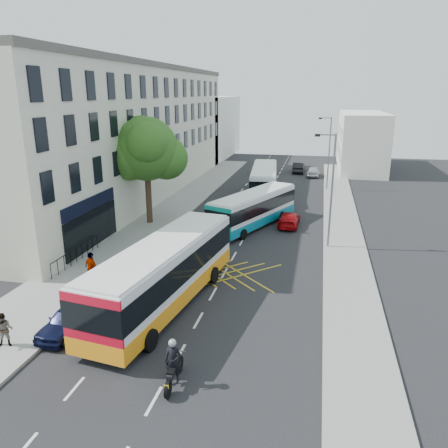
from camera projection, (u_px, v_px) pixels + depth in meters
The scene contains 22 objects.
ground at pixel (198, 320), 21.52m from camera, with size 120.00×120.00×0.00m, color black.
pavement_left at pixel (150, 223), 37.26m from camera, with size 5.00×70.00×0.15m, color gray.
pavement_right at pixel (343, 236), 33.96m from camera, with size 3.00×70.00×0.15m, color gray.
terrace_main at pixel (131, 132), 45.32m from camera, with size 8.30×45.00×13.50m.
terrace_far at pixel (206, 127), 74.34m from camera, with size 8.00×20.00×10.00m, color silver.
building_right at pixel (361, 141), 62.93m from camera, with size 6.00×18.00×8.00m, color silver.
street_tree at pixel (146, 150), 35.43m from camera, with size 6.30×5.70×8.80m.
lamp_near at pixel (331, 185), 30.11m from camera, with size 1.45×0.15×8.00m.
lamp_far at pixel (328, 149), 48.79m from camera, with size 1.45×0.15×8.00m.
railings at pixel (76, 254), 28.26m from camera, with size 0.08×5.60×1.14m, color black, non-canonical shape.
bus_near at pixel (164, 273), 22.63m from camera, with size 4.49×12.54×3.45m.
bus_mid at pixel (254, 209), 36.13m from camera, with size 6.15×10.41×2.89m.
bus_far at pixel (264, 181), 46.93m from camera, with size 3.69×11.35×3.13m.
motorbike at pixel (173, 363), 16.56m from camera, with size 0.67×2.23×1.98m.
parked_car_blue at pixel (69, 319), 20.34m from camera, with size 1.50×3.73×1.27m, color black.
parked_car_silver at pixel (135, 269), 25.78m from camera, with size 1.63×4.66×1.54m, color #A0A3A8.
red_hatchback at pixel (289, 219), 36.52m from camera, with size 1.64×4.04×1.17m, color #AF070B.
distant_car_grey at pixel (265, 170), 58.36m from camera, with size 2.42×5.26×1.46m, color #3E4145.
distant_car_silver at pixel (314, 171), 57.86m from camera, with size 1.58×3.93×1.34m, color #A2A6AA.
distant_car_dark at pixel (299, 167), 60.83m from camera, with size 1.50×4.31×1.42m, color black.
pedestrian_near at pixel (4, 330), 18.84m from camera, with size 0.76×0.59×1.57m, color gray.
pedestrian_far at pixel (92, 269), 24.92m from camera, with size 1.15×0.48×1.95m, color gray.
Camera 1 is at (5.38, -18.48, 10.81)m, focal length 35.00 mm.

